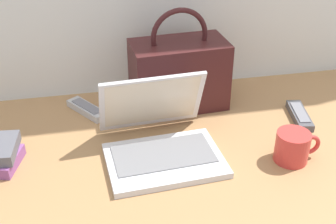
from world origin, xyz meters
name	(u,v)px	position (x,y,z in m)	size (l,w,h in m)	color
desk	(176,151)	(0.00, 0.00, 0.01)	(1.60, 0.76, 0.03)	#A87A4C
laptop	(160,139)	(-0.05, -0.02, 0.07)	(0.32, 0.32, 0.21)	silver
coffee_mug	(293,146)	(0.30, -0.12, 0.07)	(0.13, 0.09, 0.09)	red
remote_control_near	(87,109)	(-0.24, 0.25, 0.04)	(0.13, 0.16, 0.02)	#B7B7B7
remote_control_far	(300,115)	(0.42, 0.07, 0.04)	(0.07, 0.17, 0.02)	#4C4C51
handbag	(179,73)	(0.06, 0.24, 0.15)	(0.31, 0.18, 0.33)	#3F1919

